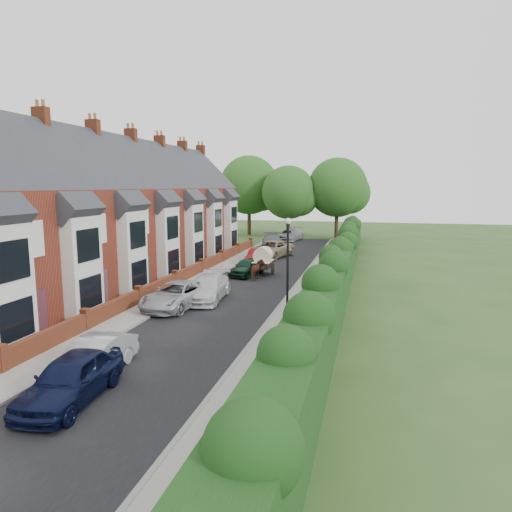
% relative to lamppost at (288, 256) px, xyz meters
% --- Properties ---
extents(ground, '(140.00, 140.00, 0.00)m').
position_rel_lamppost_xyz_m(ground, '(-3.40, -4.00, -3.30)').
color(ground, '#2D4C1E').
rests_on(ground, ground).
extents(road, '(6.00, 58.00, 0.02)m').
position_rel_lamppost_xyz_m(road, '(-3.90, 7.00, -3.29)').
color(road, black).
rests_on(road, ground).
extents(pavement_hedge_side, '(2.20, 58.00, 0.12)m').
position_rel_lamppost_xyz_m(pavement_hedge_side, '(0.20, 7.00, -3.24)').
color(pavement_hedge_side, '#999690').
rests_on(pavement_hedge_side, ground).
extents(pavement_house_side, '(1.70, 58.00, 0.12)m').
position_rel_lamppost_xyz_m(pavement_house_side, '(-7.75, 7.00, -3.24)').
color(pavement_house_side, '#999690').
rests_on(pavement_house_side, ground).
extents(kerb_hedge_side, '(0.18, 58.00, 0.13)m').
position_rel_lamppost_xyz_m(kerb_hedge_side, '(-0.85, 7.00, -3.23)').
color(kerb_hedge_side, gray).
rests_on(kerb_hedge_side, ground).
extents(kerb_house_side, '(0.18, 58.00, 0.13)m').
position_rel_lamppost_xyz_m(kerb_house_side, '(-6.95, 7.00, -3.23)').
color(kerb_house_side, gray).
rests_on(kerb_house_side, ground).
extents(hedge, '(2.10, 58.00, 2.85)m').
position_rel_lamppost_xyz_m(hedge, '(2.00, 7.00, -1.70)').
color(hedge, black).
rests_on(hedge, ground).
extents(terrace_row, '(9.05, 40.50, 11.50)m').
position_rel_lamppost_xyz_m(terrace_row, '(-14.27, 5.98, 1.18)').
color(terrace_row, maroon).
rests_on(terrace_row, ground).
extents(garden_wall_row, '(0.35, 40.35, 1.10)m').
position_rel_lamppost_xyz_m(garden_wall_row, '(-8.75, 6.00, -2.84)').
color(garden_wall_row, brown).
rests_on(garden_wall_row, ground).
extents(lamppost, '(0.32, 0.32, 5.16)m').
position_rel_lamppost_xyz_m(lamppost, '(0.00, 0.00, 0.00)').
color(lamppost, black).
rests_on(lamppost, ground).
extents(tree_far_left, '(7.14, 6.80, 9.29)m').
position_rel_lamppost_xyz_m(tree_far_left, '(-6.05, 36.08, 2.41)').
color(tree_far_left, '#332316').
rests_on(tree_far_left, ground).
extents(tree_far_right, '(7.98, 7.60, 10.31)m').
position_rel_lamppost_xyz_m(tree_far_right, '(-0.01, 38.08, 3.02)').
color(tree_far_right, '#332316').
rests_on(tree_far_right, ground).
extents(tree_far_back, '(8.40, 8.00, 10.82)m').
position_rel_lamppost_xyz_m(tree_far_back, '(-11.99, 39.08, 3.32)').
color(tree_far_back, '#332316').
rests_on(tree_far_back, ground).
extents(car_navy, '(2.08, 4.51, 1.50)m').
position_rel_lamppost_xyz_m(car_navy, '(-5.00, -10.20, -2.55)').
color(car_navy, black).
rests_on(car_navy, ground).
extents(car_silver_a, '(1.43, 3.99, 1.31)m').
position_rel_lamppost_xyz_m(car_silver_a, '(-5.53, -8.20, -2.64)').
color(car_silver_a, '#AAABAF').
rests_on(car_silver_a, ground).
extents(car_silver_b, '(3.00, 5.37, 1.42)m').
position_rel_lamppost_xyz_m(car_silver_b, '(-6.40, 0.99, -2.59)').
color(car_silver_b, '#AEB0B6').
rests_on(car_silver_b, ground).
extents(car_white, '(2.45, 5.16, 1.45)m').
position_rel_lamppost_xyz_m(car_white, '(-5.34, 3.00, -2.57)').
color(car_white, silver).
rests_on(car_white, ground).
extents(car_green, '(2.30, 4.12, 1.33)m').
position_rel_lamppost_xyz_m(car_green, '(-5.00, 10.76, -2.63)').
color(car_green, black).
rests_on(car_green, ground).
extents(car_red, '(1.45, 4.07, 1.34)m').
position_rel_lamppost_xyz_m(car_red, '(-5.45, 15.88, -2.63)').
color(car_red, maroon).
rests_on(car_red, ground).
extents(car_beige, '(4.01, 6.23, 1.60)m').
position_rel_lamppost_xyz_m(car_beige, '(-5.14, 19.80, -2.50)').
color(car_beige, tan).
rests_on(car_beige, ground).
extents(car_grey, '(3.24, 5.63, 1.53)m').
position_rel_lamppost_xyz_m(car_grey, '(-6.40, 26.10, -2.53)').
color(car_grey, '#575B5F').
rests_on(car_grey, ground).
extents(car_black, '(1.69, 4.15, 1.41)m').
position_rel_lamppost_xyz_m(car_black, '(-5.95, 33.34, -2.59)').
color(car_black, black).
rests_on(car_black, ground).
extents(horse, '(0.82, 1.71, 1.43)m').
position_rel_lamppost_xyz_m(horse, '(-3.87, 9.34, -2.58)').
color(horse, '#452819').
rests_on(horse, ground).
extents(horse_cart, '(1.36, 3.01, 2.17)m').
position_rel_lamppost_xyz_m(horse_cart, '(-3.87, 11.17, -2.05)').
color(horse_cart, black).
rests_on(horse_cart, ground).
extents(car_extra_far, '(2.82, 5.48, 1.52)m').
position_rel_lamppost_xyz_m(car_extra_far, '(-5.64, 33.79, -2.54)').
color(car_extra_far, '#A4A6AB').
rests_on(car_extra_far, ground).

